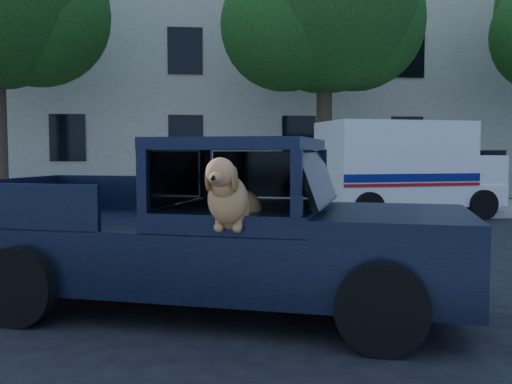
# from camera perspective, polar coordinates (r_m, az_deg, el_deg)

# --- Properties ---
(ground) EXTENTS (120.00, 120.00, 0.00)m
(ground) POSITION_cam_1_polar(r_m,az_deg,el_deg) (6.91, -16.34, -10.46)
(ground) COLOR black
(ground) RESTS_ON ground
(far_sidewalk) EXTENTS (60.00, 4.00, 0.15)m
(far_sidewalk) POSITION_cam_1_polar(r_m,az_deg,el_deg) (15.92, -10.71, -1.95)
(far_sidewalk) COLOR gray
(far_sidewalk) RESTS_ON ground
(lane_stripes) EXTENTS (21.60, 0.14, 0.01)m
(lane_stripes) POSITION_cam_1_polar(r_m,az_deg,el_deg) (10.17, -1.75, -5.62)
(lane_stripes) COLOR silver
(lane_stripes) RESTS_ON ground
(street_tree_mid) EXTENTS (6.00, 5.20, 8.60)m
(street_tree_mid) POSITION_cam_1_polar(r_m,az_deg,el_deg) (17.14, 7.01, 17.49)
(street_tree_mid) COLOR #332619
(street_tree_mid) RESTS_ON ground
(building_main) EXTENTS (26.00, 6.00, 9.00)m
(building_main) POSITION_cam_1_polar(r_m,az_deg,el_deg) (23.33, -2.01, 10.88)
(building_main) COLOR beige
(building_main) RESTS_ON ground
(pickup_truck) EXTENTS (5.53, 3.62, 1.85)m
(pickup_truck) POSITION_cam_1_polar(r_m,az_deg,el_deg) (6.20, -4.46, -6.05)
(pickup_truck) COLOR black
(pickup_truck) RESTS_ON ground
(mail_truck) EXTENTS (4.79, 2.84, 2.49)m
(mail_truck) POSITION_cam_1_polar(r_m,az_deg,el_deg) (15.49, 14.63, 1.59)
(mail_truck) COLOR silver
(mail_truck) RESTS_ON ground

